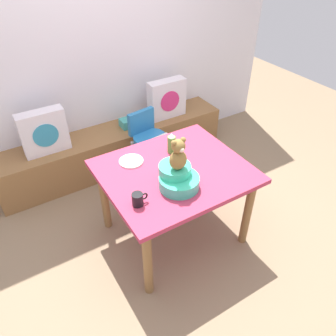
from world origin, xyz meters
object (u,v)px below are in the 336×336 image
(dining_table, at_px, (174,180))
(infant_seat_teal, at_px, (178,178))
(pillow_floral_left, at_px, (44,132))
(pillow_floral_right, at_px, (167,99))
(teddy_bear, at_px, (178,155))
(highchair, at_px, (149,139))
(dinner_plate_near, at_px, (131,161))
(book_stack, at_px, (129,122))
(coffee_mug, at_px, (138,199))
(ketchup_bottle, at_px, (172,143))

(dining_table, relative_size, infant_seat_teal, 3.46)
(pillow_floral_left, xyz_separation_m, pillow_floral_right, (1.39, 0.00, 0.00))
(pillow_floral_right, height_order, teddy_bear, teddy_bear)
(highchair, height_order, dinner_plate_near, highchair)
(infant_seat_teal, bearing_deg, highchair, 73.58)
(book_stack, bearing_deg, pillow_floral_right, -2.51)
(teddy_bear, relative_size, coffee_mug, 2.08)
(pillow_floral_right, distance_m, highchair, 0.64)
(teddy_bear, bearing_deg, dinner_plate_near, 109.96)
(pillow_floral_right, bearing_deg, dining_table, -118.71)
(dining_table, xyz_separation_m, infant_seat_teal, (-0.08, -0.17, 0.18))
(infant_seat_teal, distance_m, dinner_plate_near, 0.48)
(pillow_floral_left, bearing_deg, coffee_mug, -78.37)
(dining_table, relative_size, coffee_mug, 9.50)
(pillow_floral_right, relative_size, coffee_mug, 3.67)
(dinner_plate_near, bearing_deg, pillow_floral_left, 116.59)
(infant_seat_teal, height_order, ketchup_bottle, ketchup_bottle)
(book_stack, distance_m, dinner_plate_near, 1.09)
(book_stack, distance_m, dining_table, 1.26)
(book_stack, xyz_separation_m, teddy_bear, (-0.28, -1.42, 0.51))
(book_stack, bearing_deg, pillow_floral_left, -178.69)
(pillow_floral_right, bearing_deg, highchair, -138.18)
(teddy_bear, bearing_deg, highchair, 73.59)
(teddy_bear, height_order, dinner_plate_near, teddy_bear)
(dining_table, distance_m, highchair, 0.84)
(pillow_floral_left, height_order, ketchup_bottle, ketchup_bottle)
(dining_table, height_order, infant_seat_teal, infant_seat_teal)
(dining_table, xyz_separation_m, ketchup_bottle, (0.11, 0.22, 0.19))
(dining_table, height_order, dinner_plate_near, dinner_plate_near)
(dining_table, height_order, teddy_bear, teddy_bear)
(book_stack, relative_size, dining_table, 0.18)
(book_stack, xyz_separation_m, coffee_mug, (-0.62, -1.44, 0.28))
(dining_table, relative_size, ketchup_bottle, 6.16)
(book_stack, xyz_separation_m, dinner_plate_near, (-0.44, -0.97, 0.24))
(pillow_floral_left, bearing_deg, teddy_bear, -65.47)
(highchair, relative_size, dinner_plate_near, 3.95)
(book_stack, xyz_separation_m, highchair, (0.01, -0.44, 0.01))
(coffee_mug, bearing_deg, infant_seat_teal, 4.74)
(book_stack, height_order, dining_table, dining_table)
(pillow_floral_left, xyz_separation_m, teddy_bear, (0.64, -1.40, 0.34))
(ketchup_bottle, bearing_deg, dinner_plate_near, 171.73)
(pillow_floral_left, xyz_separation_m, dining_table, (0.72, -1.22, -0.05))
(dining_table, bearing_deg, pillow_floral_left, 120.56)
(teddy_bear, xyz_separation_m, dinner_plate_near, (-0.16, 0.45, -0.27))
(dining_table, height_order, highchair, highchair)
(teddy_bear, bearing_deg, pillow_floral_left, 114.53)
(teddy_bear, relative_size, ketchup_bottle, 1.35)
(book_stack, bearing_deg, teddy_bear, -101.02)
(pillow_floral_left, height_order, dining_table, pillow_floral_left)
(dining_table, xyz_separation_m, teddy_bear, (-0.08, -0.17, 0.38))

